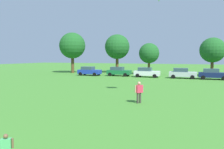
% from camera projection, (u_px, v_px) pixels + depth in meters
% --- Properties ---
extents(ground_plane, '(160.00, 160.00, 0.00)m').
position_uv_depth(ground_plane, '(139.00, 80.00, 33.24)').
color(ground_plane, '#42842D').
extents(child_kite_flyer, '(0.41, 0.33, 1.00)m').
position_uv_depth(child_kite_flyer, '(6.00, 146.00, 7.17)').
color(child_kite_flyer, '#8C7259').
rests_on(child_kite_flyer, ground).
extents(adult_bystander, '(0.57, 0.64, 1.65)m').
position_uv_depth(adult_bystander, '(139.00, 90.00, 16.54)').
color(adult_bystander, '#3F3833').
rests_on(adult_bystander, ground).
extents(parked_car_blue_0, '(4.30, 2.02, 1.68)m').
position_uv_depth(parked_car_blue_0, '(89.00, 71.00, 41.36)').
color(parked_car_blue_0, '#1E38AD').
rests_on(parked_car_blue_0, ground).
extents(parked_car_green_1, '(4.30, 2.02, 1.68)m').
position_uv_depth(parked_car_green_1, '(119.00, 71.00, 40.29)').
color(parked_car_green_1, '#196B38').
rests_on(parked_car_green_1, ground).
extents(parked_car_white_2, '(4.30, 2.02, 1.68)m').
position_uv_depth(parked_car_white_2, '(146.00, 72.00, 37.84)').
color(parked_car_white_2, white).
rests_on(parked_car_white_2, ground).
extents(parked_car_silver_3, '(4.30, 2.02, 1.68)m').
position_uv_depth(parked_car_silver_3, '(182.00, 73.00, 35.69)').
color(parked_car_silver_3, silver).
rests_on(parked_car_silver_3, ground).
extents(parked_car_navy_4, '(4.30, 2.02, 1.68)m').
position_uv_depth(parked_car_navy_4, '(213.00, 74.00, 34.04)').
color(parked_car_navy_4, '#141E4C').
rests_on(parked_car_navy_4, ground).
extents(tree_far_left, '(5.63, 5.63, 8.78)m').
position_uv_depth(tree_far_left, '(72.00, 46.00, 47.65)').
color(tree_far_left, brown).
rests_on(tree_far_left, ground).
extents(tree_left, '(5.40, 5.40, 8.41)m').
position_uv_depth(tree_left, '(117.00, 47.00, 47.89)').
color(tree_left, brown).
rests_on(tree_left, ground).
extents(tree_right, '(4.00, 4.00, 6.24)m').
position_uv_depth(tree_right, '(149.00, 53.00, 43.40)').
color(tree_right, brown).
rests_on(tree_right, ground).
extents(tree_far_right, '(4.46, 4.46, 6.95)m').
position_uv_depth(tree_far_right, '(213.00, 50.00, 39.06)').
color(tree_far_right, brown).
rests_on(tree_far_right, ground).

